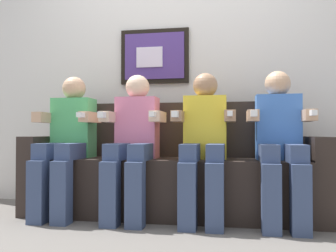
{
  "coord_description": "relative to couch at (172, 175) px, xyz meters",
  "views": [
    {
      "loc": [
        0.48,
        -2.56,
        0.65
      ],
      "look_at": [
        0.0,
        0.15,
        0.7
      ],
      "focal_mm": 39.41,
      "sensor_mm": 36.0,
      "label": 1
    }
  ],
  "objects": [
    {
      "name": "ground_plane",
      "position": [
        0.0,
        -0.33,
        -0.31
      ],
      "size": [
        6.12,
        6.12,
        0.0
      ],
      "primitive_type": "plane",
      "color": "#66605B"
    },
    {
      "name": "back_wall_assembly",
      "position": [
        -0.01,
        0.44,
        0.99
      ],
      "size": [
        4.7,
        0.1,
        2.6
      ],
      "color": "silver",
      "rests_on": "ground_plane"
    },
    {
      "name": "couch",
      "position": [
        0.0,
        0.0,
        0.0
      ],
      "size": [
        2.3,
        0.58,
        0.9
      ],
      "color": "#2D231E",
      "rests_on": "ground_plane"
    },
    {
      "name": "person_leftmost",
      "position": [
        -0.81,
        -0.17,
        0.29
      ],
      "size": [
        0.46,
        0.56,
        1.11
      ],
      "color": "#4CB266",
      "rests_on": "ground_plane"
    },
    {
      "name": "person_left_center",
      "position": [
        -0.27,
        -0.17,
        0.29
      ],
      "size": [
        0.46,
        0.56,
        1.11
      ],
      "color": "pink",
      "rests_on": "ground_plane"
    },
    {
      "name": "person_right_center",
      "position": [
        0.27,
        -0.17,
        0.29
      ],
      "size": [
        0.46,
        0.56,
        1.11
      ],
      "color": "yellow",
      "rests_on": "ground_plane"
    },
    {
      "name": "person_rightmost",
      "position": [
        0.81,
        -0.17,
        0.29
      ],
      "size": [
        0.46,
        0.56,
        1.11
      ],
      "color": "#3F72CC",
      "rests_on": "ground_plane"
    }
  ]
}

